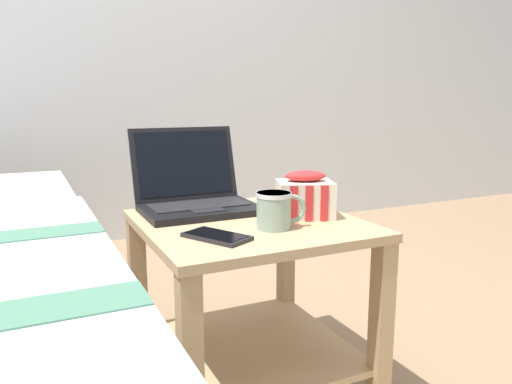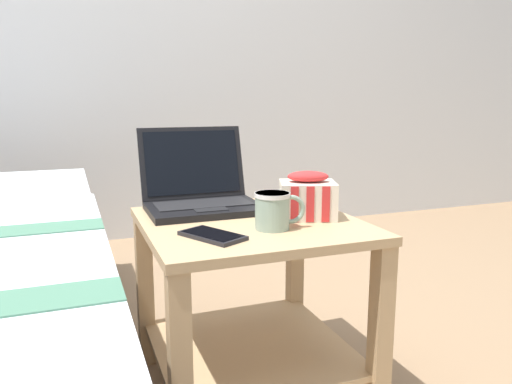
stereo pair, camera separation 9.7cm
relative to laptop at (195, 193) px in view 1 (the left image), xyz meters
name	(u,v)px [view 1 (the left image)]	position (x,y,z in m)	size (l,w,h in m)	color
back_wall	(116,2)	(0.08, 1.45, 0.74)	(8.00, 0.05, 2.50)	silver
bedside_table	(249,283)	(0.08, -0.18, -0.21)	(0.53, 0.52, 0.46)	tan
laptop	(195,193)	(0.00, 0.00, 0.00)	(0.30, 0.27, 0.22)	black
mug_front_left	(275,208)	(0.10, -0.27, 0.00)	(0.12, 0.08, 0.09)	#8CA593
snack_bag	(305,196)	(0.23, -0.20, 0.01)	(0.17, 0.15, 0.12)	silver
cell_phone	(217,236)	(-0.05, -0.30, -0.04)	(0.14, 0.17, 0.01)	black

